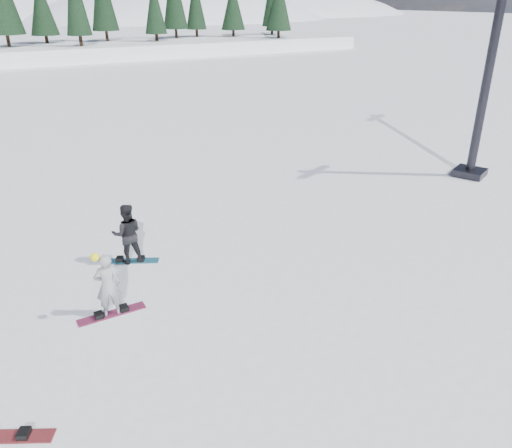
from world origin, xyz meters
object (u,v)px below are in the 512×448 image
at_px(lift_tower, 483,99).
at_px(snowboarder_man, 127,234).
at_px(snowboarder_woman, 108,285).
at_px(snowboard_loose_b, 7,437).

relative_size(lift_tower, snowboarder_man, 4.47).
bearing_deg(snowboarder_woman, snowboarder_man, -108.52).
distance_m(lift_tower, snowboarder_woman, 15.21).
bearing_deg(snowboarder_man, snowboarder_woman, 77.58).
height_order(snowboarder_woman, snowboarder_man, snowboarder_woman).
bearing_deg(snowboard_loose_b, snowboarder_woman, 75.41).
bearing_deg(snowboarder_man, lift_tower, -165.00).
bearing_deg(snowboard_loose_b, lift_tower, 44.45).
distance_m(snowboarder_man, snowboard_loose_b, 5.96).
xyz_separation_m(snowboarder_man, snowboard_loose_b, (-3.47, -4.77, -0.81)).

